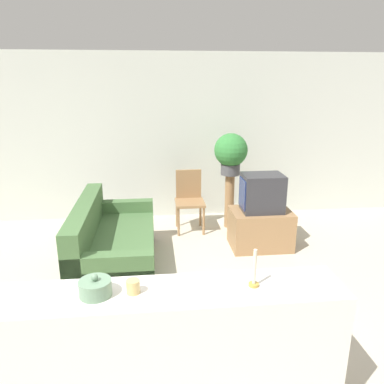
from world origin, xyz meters
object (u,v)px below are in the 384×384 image
(couch, at_px, (113,248))
(television, at_px, (262,193))
(wooden_chair, at_px, (189,197))
(potted_plant, at_px, (231,152))
(decorative_bowl, at_px, (96,288))

(couch, distance_m, television, 2.10)
(television, height_order, wooden_chair, television)
(television, relative_size, potted_plant, 0.87)
(wooden_chair, height_order, potted_plant, potted_plant)
(decorative_bowl, bearing_deg, wooden_chair, 74.42)
(wooden_chair, relative_size, potted_plant, 1.46)
(television, xyz_separation_m, decorative_bowl, (-1.85, -2.59, 0.21))
(television, distance_m, decorative_bowl, 3.19)
(television, xyz_separation_m, wooden_chair, (-0.92, 0.76, -0.27))
(potted_plant, bearing_deg, television, -70.67)
(potted_plant, bearing_deg, decorative_bowl, -114.99)
(television, bearing_deg, potted_plant, 109.33)
(couch, xyz_separation_m, decorative_bowl, (0.13, -2.10, 0.70))
(television, distance_m, potted_plant, 0.94)
(potted_plant, bearing_deg, wooden_chair, -177.59)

